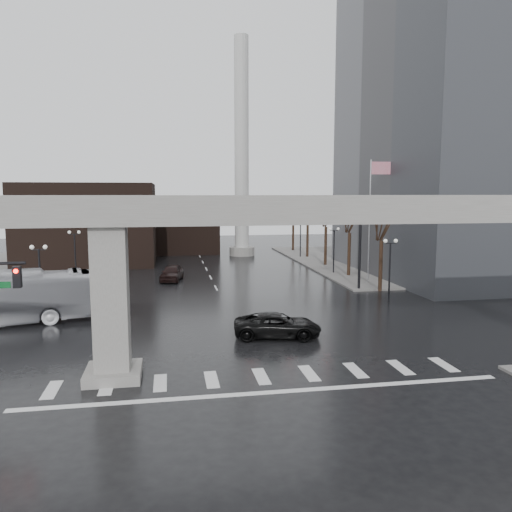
{
  "coord_description": "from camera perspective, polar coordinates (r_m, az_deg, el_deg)",
  "views": [
    {
      "loc": [
        -4.27,
        -23.78,
        8.79
      ],
      "look_at": [
        1.64,
        9.74,
        4.5
      ],
      "focal_mm": 35.0,
      "sensor_mm": 36.0,
      "label": 1
    }
  ],
  "objects": [
    {
      "name": "ground",
      "position": [
        25.71,
        0.18,
        -12.81
      ],
      "size": [
        160.0,
        160.0,
        0.0
      ],
      "primitive_type": "plane",
      "color": "black",
      "rests_on": "ground"
    },
    {
      "name": "sidewalk_ne",
      "position": [
        67.57,
        16.71,
        -0.53
      ],
      "size": [
        28.0,
        36.0,
        0.15
      ],
      "primitive_type": "cube",
      "color": "slate",
      "rests_on": "ground"
    },
    {
      "name": "elevated_guideway",
      "position": [
        24.49,
        3.1,
        2.7
      ],
      "size": [
        48.0,
        2.6,
        8.7
      ],
      "color": "gray",
      "rests_on": "ground"
    },
    {
      "name": "office_tower",
      "position": [
        60.57,
        23.71,
        18.23
      ],
      "size": [
        22.0,
        26.0,
        42.0
      ],
      "primitive_type": "cube",
      "color": "slate",
      "rests_on": "ground"
    },
    {
      "name": "building_far_left",
      "position": [
        66.61,
        -18.42,
        3.56
      ],
      "size": [
        16.0,
        14.0,
        10.0
      ],
      "primitive_type": "cube",
      "color": "black",
      "rests_on": "ground"
    },
    {
      "name": "building_far_mid",
      "position": [
        75.97,
        -8.28,
        3.5
      ],
      "size": [
        10.0,
        10.0,
        8.0
      ],
      "primitive_type": "cube",
      "color": "black",
      "rests_on": "ground"
    },
    {
      "name": "smokestack",
      "position": [
        70.68,
        -1.65,
        10.88
      ],
      "size": [
        3.6,
        3.6,
        30.0
      ],
      "color": "#B8B8B4",
      "rests_on": "ground"
    },
    {
      "name": "signal_mast_arm",
      "position": [
        44.7,
        7.3,
        3.33
      ],
      "size": [
        12.12,
        0.43,
        8.0
      ],
      "color": "black",
      "rests_on": "ground"
    },
    {
      "name": "flagpole_assembly",
      "position": [
        49.8,
        13.2,
        5.55
      ],
      "size": [
        2.06,
        0.12,
        12.0
      ],
      "color": "silver",
      "rests_on": "ground"
    },
    {
      "name": "lamp_right_0",
      "position": [
        42.09,
        15.07,
        -0.32
      ],
      "size": [
        1.22,
        0.32,
        5.11
      ],
      "color": "black",
      "rests_on": "ground"
    },
    {
      "name": "lamp_right_1",
      "position": [
        55.0,
        8.9,
        1.55
      ],
      "size": [
        1.22,
        0.32,
        5.11
      ],
      "color": "black",
      "rests_on": "ground"
    },
    {
      "name": "lamp_right_2",
      "position": [
        68.35,
        5.11,
        2.7
      ],
      "size": [
        1.22,
        0.32,
        5.11
      ],
      "color": "black",
      "rests_on": "ground"
    },
    {
      "name": "lamp_left_0",
      "position": [
        39.25,
        -23.5,
        -1.2
      ],
      "size": [
        1.22,
        0.32,
        5.11
      ],
      "color": "black",
      "rests_on": "ground"
    },
    {
      "name": "lamp_left_1",
      "position": [
        52.87,
        -20.0,
        0.98
      ],
      "size": [
        1.22,
        0.32,
        5.11
      ],
      "color": "black",
      "rests_on": "ground"
    },
    {
      "name": "lamp_left_2",
      "position": [
        66.64,
        -17.94,
        2.26
      ],
      "size": [
        1.22,
        0.32,
        5.11
      ],
      "color": "black",
      "rests_on": "ground"
    },
    {
      "name": "tree_right_0",
      "position": [
        46.23,
        14.1,
        -0.5
      ],
      "size": [
        1.09,
        1.58,
        7.5
      ],
      "color": "black",
      "rests_on": "ground"
    },
    {
      "name": "tree_right_1",
      "position": [
        53.56,
        10.62,
        0.69
      ],
      "size": [
        1.09,
        1.61,
        7.67
      ],
      "color": "black",
      "rests_on": "ground"
    },
    {
      "name": "tree_right_2",
      "position": [
        61.06,
        7.99,
        1.59
      ],
      "size": [
        1.1,
        1.63,
        7.85
      ],
      "color": "black",
      "rests_on": "ground"
    },
    {
      "name": "tree_right_3",
      "position": [
        68.68,
        5.93,
        2.29
      ],
      "size": [
        1.11,
        1.66,
        8.02
      ],
      "color": "black",
      "rests_on": "ground"
    },
    {
      "name": "tree_right_4",
      "position": [
        76.37,
        4.29,
        2.85
      ],
      "size": [
        1.12,
        1.69,
        8.19
      ],
      "color": "black",
      "rests_on": "ground"
    },
    {
      "name": "pickup_truck",
      "position": [
        30.91,
        2.48,
        -7.92
      ],
      "size": [
        5.69,
        3.36,
        1.48
      ],
      "primitive_type": "imported",
      "rotation": [
        0.0,
        0.0,
        1.39
      ],
      "color": "black",
      "rests_on": "ground"
    },
    {
      "name": "far_car",
      "position": [
        51.17,
        -9.59,
        -1.9
      ],
      "size": [
        2.74,
        4.96,
        1.6
      ],
      "primitive_type": "imported",
      "rotation": [
        0.0,
        0.0,
        -0.19
      ],
      "color": "black",
      "rests_on": "ground"
    }
  ]
}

